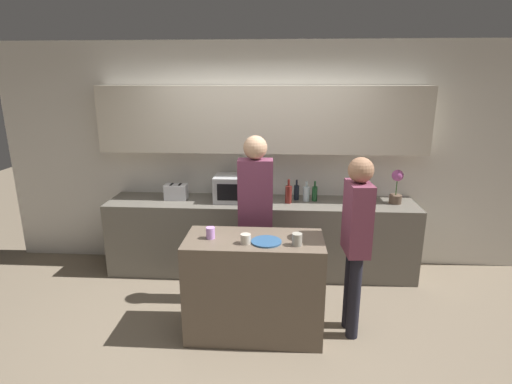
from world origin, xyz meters
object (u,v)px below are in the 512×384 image
bottle_3 (315,193)px  plate_on_island (266,242)px  person_left (356,233)px  cup_1 (297,239)px  bottle_2 (306,194)px  bottle_0 (288,194)px  potted_plant (397,187)px  bottle_1 (296,192)px  person_center (255,206)px  cup_0 (246,239)px  microwave (237,188)px  toaster (176,192)px  cup_2 (210,233)px

bottle_3 → plate_on_island: size_ratio=0.92×
person_left → cup_1: bearing=105.5°
bottle_2 → bottle_3: bottle_3 is taller
bottle_2 → cup_1: bottle_2 is taller
bottle_0 → plate_on_island: (-0.20, -1.29, -0.05)m
potted_plant → bottle_2: (-1.02, 0.03, -0.11)m
bottle_0 → bottle_1: (0.10, 0.14, -0.02)m
bottle_3 → person_left: person_left is taller
person_left → person_center: bearing=58.3°
cup_1 → bottle_2: bearing=83.7°
person_left → person_center: (-0.91, 0.48, 0.07)m
plate_on_island → bottle_3: bearing=69.8°
bottle_2 → cup_0: (-0.59, -1.42, -0.00)m
bottle_3 → cup_1: bearing=-100.1°
microwave → cup_1: microwave is taller
bottle_3 → cup_0: bottle_3 is taller
bottle_0 → person_center: person_center is taller
bottle_1 → bottle_3: size_ratio=1.01×
person_center → microwave: bearing=-73.0°
bottle_1 → plate_on_island: 1.46m
potted_plant → person_left: size_ratio=0.24×
microwave → toaster: microwave is taller
bottle_3 → person_left: size_ratio=0.14×
toaster → cup_1: (1.39, -1.40, 0.01)m
bottle_0 → bottle_1: bottle_0 is taller
bottle_2 → person_center: person_center is taller
bottle_0 → cup_0: size_ratio=3.22×
cup_2 → person_left: bearing=3.7°
potted_plant → cup_0: size_ratio=4.53×
toaster → cup_2: 1.45m
potted_plant → bottle_0: potted_plant is taller
toaster → person_center: bearing=-36.5°
cup_2 → person_center: size_ratio=0.06×
bottle_1 → plate_on_island: bottle_1 is taller
toaster → microwave: bearing=-0.1°
bottle_2 → plate_on_island: bottle_2 is taller
cup_2 → person_left: (1.26, 0.08, -0.00)m
bottle_1 → person_center: size_ratio=0.14×
potted_plant → bottle_3: potted_plant is taller
bottle_0 → plate_on_island: bottle_0 is taller
microwave → person_left: bearing=-45.9°
toaster → potted_plant: size_ratio=0.66×
potted_plant → bottle_3: bearing=177.8°
bottle_0 → cup_1: bottle_0 is taller
person_center → person_left: bearing=149.5°
toaster → plate_on_island: bearing=-50.2°
bottle_3 → person_center: bearing=-130.0°
cup_1 → person_left: bearing=19.5°
bottle_1 → cup_2: bearing=-120.0°
potted_plant → bottle_3: size_ratio=1.66×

